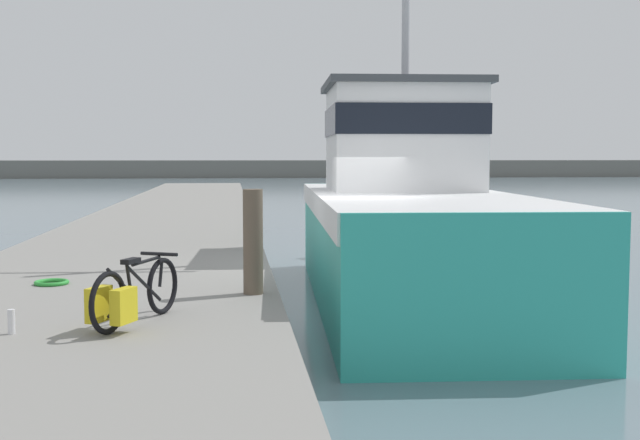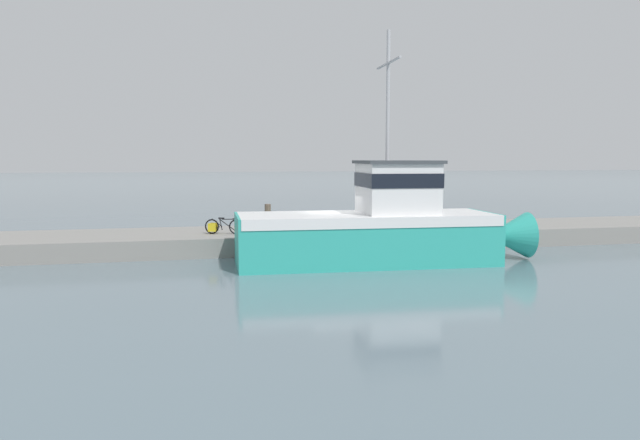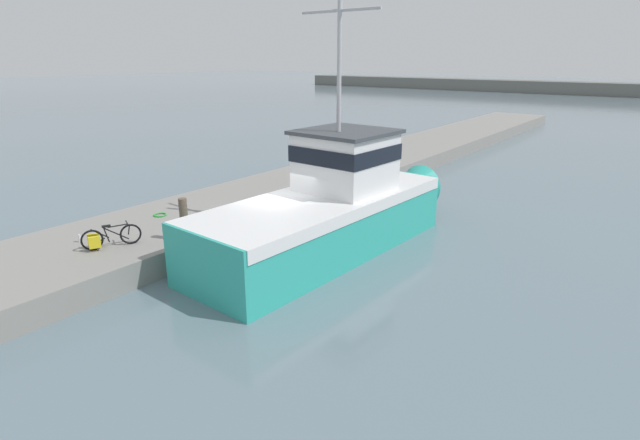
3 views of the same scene
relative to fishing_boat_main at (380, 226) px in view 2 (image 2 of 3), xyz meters
name	(u,v)px [view 2 (image 2 of 3)]	position (x,y,z in m)	size (l,w,h in m)	color
ground_plane	(339,258)	(-1.43, -1.24, -1.42)	(320.00, 320.00, 0.00)	slate
dock_pier	(319,238)	(-4.90, -1.24, -1.03)	(4.82, 80.00, 0.78)	gray
fishing_boat_main	(380,226)	(0.00, 0.00, 0.00)	(3.80, 11.48, 8.62)	teal
bicycle_touring	(220,226)	(-4.14, -5.68, -0.32)	(0.85, 1.56, 0.69)	black
mooring_post	(268,220)	(-2.82, -3.85, 0.02)	(0.25, 0.25, 1.32)	brown
hose_coil	(282,228)	(-5.52, -2.80, -0.61)	(0.46, 0.46, 0.05)	green
water_bottle_by_bike	(213,228)	(-5.24, -5.90, -0.52)	(0.07, 0.07, 0.24)	silver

